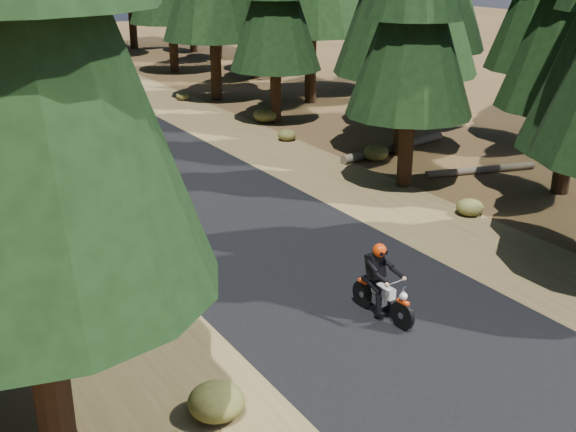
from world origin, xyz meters
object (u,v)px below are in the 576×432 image
object	(u,v)px
log_far	(481,170)
rider_lead	(383,294)
log_near	(394,147)
rider_follow	(144,203)

from	to	relation	value
log_far	rider_lead	distance (m)	10.88
log_near	rider_follow	distance (m)	10.64
log_near	rider_lead	world-z (taller)	rider_lead
log_near	rider_lead	distance (m)	12.79
log_near	rider_follow	xyz separation A→B (m)	(-10.41, -2.16, 0.39)
rider_lead	rider_follow	distance (m)	7.94
log_far	rider_lead	size ratio (longest dim) A/B	2.20
log_near	log_far	bearing A→B (deg)	-88.47
log_near	log_far	distance (m)	3.69
rider_follow	log_far	bearing A→B (deg)	156.64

